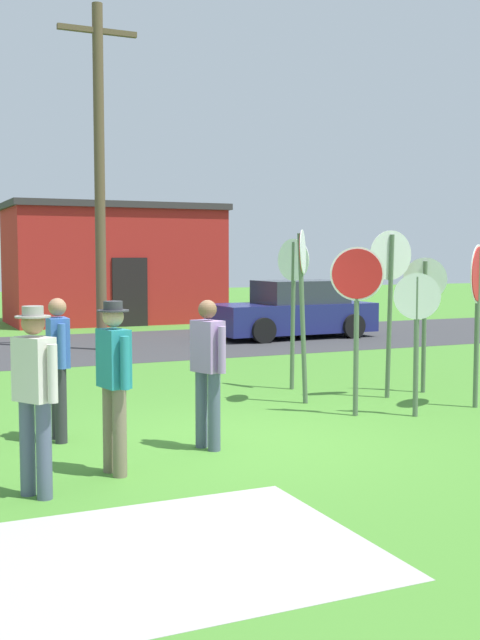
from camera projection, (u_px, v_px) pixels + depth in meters
name	position (u px, v px, depth m)	size (l,w,h in m)	color
ground_plane	(234.00, 443.00, 9.26)	(80.00, 80.00, 0.00)	#47842D
street_asphalt	(57.00, 348.00, 18.54)	(60.00, 6.40, 0.01)	#38383A
concrete_path	(154.00, 556.00, 5.79)	(3.20, 2.40, 0.01)	#ADAAA3
building_background	(114.00, 263.00, 25.76)	(6.80, 3.77, 3.81)	#B2231E
utility_pole	(100.00, 171.00, 18.01)	(1.80, 0.24, 7.79)	brown
parked_car_on_street	(294.00, 311.00, 21.03)	(4.35, 2.12, 1.51)	navy
stop_sign_center_cluster	(478.00, 295.00, 11.29)	(0.69, 0.49, 2.34)	#51664C
stop_sign_far_back	(417.00, 321.00, 10.73)	(0.54, 0.38, 1.95)	#51664C
stop_sign_leaning_right	(425.00, 302.00, 12.56)	(0.57, 0.40, 2.15)	#51664C
stop_sign_low_front	(390.00, 284.00, 12.04)	(0.75, 0.14, 2.56)	#51664C
stop_sign_leaning_left	(357.00, 301.00, 10.74)	(0.63, 0.43, 2.30)	#51664C
stop_sign_rear_left	(303.00, 288.00, 11.62)	(0.41, 0.55, 2.56)	#51664C
stop_sign_rear_right	(293.00, 288.00, 12.85)	(0.24, 0.65, 2.45)	#51664C
person_in_blue	(34.00, 390.00, 7.12)	(0.37, 0.50, 1.74)	#4C5670
person_near_signs	(114.00, 377.00, 7.87)	(0.31, 0.56, 1.74)	#7A6B56
person_in_teal	(208.00, 366.00, 8.91)	(0.32, 0.55, 1.69)	#4C5670
person_holding_notes	(58.00, 361.00, 9.29)	(0.23, 0.57, 1.69)	#2D2D33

